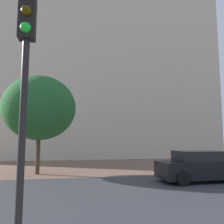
# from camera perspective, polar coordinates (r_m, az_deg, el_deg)

# --- Properties ---
(ground_plane) EXTENTS (120.00, 120.00, 0.00)m
(ground_plane) POSITION_cam_1_polar(r_m,az_deg,el_deg) (10.83, -0.72, -17.47)
(ground_plane) COLOR brown
(street_asphalt_strip) EXTENTS (120.00, 7.84, 0.00)m
(street_asphalt_strip) POSITION_cam_1_polar(r_m,az_deg,el_deg) (9.23, 1.28, -19.36)
(street_asphalt_strip) COLOR #38383D
(street_asphalt_strip) RESTS_ON ground_plane
(landmark_building) EXTENTS (28.40, 15.38, 36.65)m
(landmark_building) POSITION_cam_1_polar(r_m,az_deg,el_deg) (32.42, -5.39, 10.06)
(landmark_building) COLOR beige
(landmark_building) RESTS_ON ground_plane
(car_black) EXTENTS (4.03, 1.93, 1.46)m
(car_black) POSITION_cam_1_polar(r_m,az_deg,el_deg) (12.40, 20.64, -12.41)
(car_black) COLOR black
(car_black) RESTS_ON ground_plane
(traffic_light_pole) EXTENTS (0.28, 0.34, 4.63)m
(traffic_light_pole) POSITION_cam_1_polar(r_m,az_deg,el_deg) (4.25, -20.53, 10.30)
(traffic_light_pole) COLOR black
(traffic_light_pole) RESTS_ON ground_plane
(tree_curb_far) EXTENTS (4.32, 4.32, 5.86)m
(tree_curb_far) POSITION_cam_1_polar(r_m,az_deg,el_deg) (14.71, -17.33, 0.95)
(tree_curb_far) COLOR #4C3823
(tree_curb_far) RESTS_ON ground_plane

